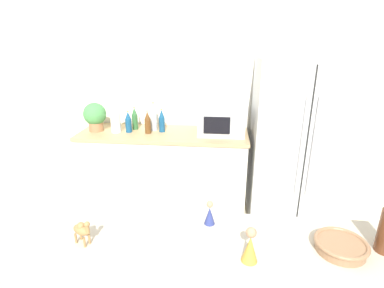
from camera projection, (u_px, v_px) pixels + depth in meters
wall_back at (206, 93)px, 3.37m from camera, size 8.00×0.06×2.55m
back_counter at (165, 170)px, 3.38m from camera, size 1.81×0.63×0.90m
refrigerator at (297, 144)px, 3.05m from camera, size 0.89×0.71×1.70m
potted_plant at (95, 116)px, 3.22m from camera, size 0.24×0.24×0.31m
paper_towel_roll at (115, 120)px, 3.19m from camera, size 0.10×0.10×0.27m
microwave at (221, 121)px, 3.14m from camera, size 0.48×0.37×0.28m
back_bottle_0 at (128, 122)px, 3.20m from camera, size 0.07×0.07×0.23m
back_bottle_1 at (162, 121)px, 3.21m from camera, size 0.06×0.06×0.25m
back_bottle_2 at (154, 117)px, 3.25m from camera, size 0.08×0.08×0.31m
back_bottle_3 at (135, 119)px, 3.30m from camera, size 0.07×0.07×0.25m
back_bottle_4 at (148, 123)px, 3.16m from camera, size 0.07×0.07×0.25m
fruit_bowl at (341, 246)px, 1.33m from camera, size 0.23×0.23×0.05m
camel_figurine at (82, 230)px, 1.37m from camera, size 0.11×0.08×0.13m
wise_man_figurine_blue at (210, 214)px, 1.52m from camera, size 0.06×0.06×0.13m
wise_man_figurine_crimson at (250, 247)px, 1.26m from camera, size 0.07×0.07×0.17m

